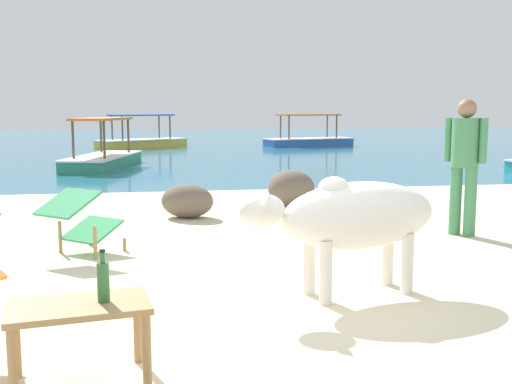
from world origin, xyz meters
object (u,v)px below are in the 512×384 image
at_px(boat_blue, 309,139).
at_px(boat_green, 103,157).
at_px(bottle, 103,281).
at_px(boat_yellow, 142,140).
at_px(cow, 354,217).
at_px(low_bench_table, 79,317).
at_px(deck_chair_near, 80,218).
at_px(person_standing, 465,156).

bearing_deg(boat_blue, boat_green, 33.07).
relative_size(boat_green, boat_blue, 1.00).
relative_size(bottle, boat_yellow, 0.08).
xyz_separation_m(boat_green, boat_yellow, (0.80, 8.27, 0.00)).
bearing_deg(bottle, cow, 35.32).
bearing_deg(cow, bottle, 22.34).
bearing_deg(cow, low_bench_table, 20.72).
xyz_separation_m(bottle, deck_chair_near, (-0.49, 3.09, -0.19)).
relative_size(cow, deck_chair_near, 1.90).
bearing_deg(deck_chair_near, cow, -85.65).
relative_size(person_standing, boat_green, 0.42).
distance_m(cow, person_standing, 2.92).
bearing_deg(deck_chair_near, boat_blue, 20.20).
xyz_separation_m(bottle, boat_green, (-1.10, 13.05, -0.32)).
height_order(cow, boat_blue, boat_blue).
xyz_separation_m(deck_chair_near, boat_yellow, (0.19, 18.24, -0.13)).
xyz_separation_m(bottle, person_standing, (3.90, 3.40, 0.37)).
xyz_separation_m(deck_chair_near, boat_green, (-0.61, 9.96, -0.13)).
bearing_deg(boat_blue, deck_chair_near, 55.06).
bearing_deg(boat_green, low_bench_table, 17.00).
relative_size(deck_chair_near, boat_yellow, 0.25).
distance_m(cow, boat_blue, 20.31).
xyz_separation_m(bottle, boat_yellow, (-0.30, 21.32, -0.32)).
distance_m(boat_blue, boat_yellow, 6.70).
bearing_deg(boat_green, deck_chair_near, 16.26).
height_order(low_bench_table, boat_blue, boat_blue).
xyz_separation_m(low_bench_table, bottle, (0.14, 0.01, 0.20)).
distance_m(cow, bottle, 2.29).
relative_size(deck_chair_near, boat_green, 0.24).
bearing_deg(deck_chair_near, person_standing, -44.77).
bearing_deg(boat_blue, bottle, 59.12).
distance_m(person_standing, boat_green, 10.89).
relative_size(bottle, boat_blue, 0.08).
bearing_deg(person_standing, boat_yellow, -117.83).
height_order(bottle, person_standing, person_standing).
height_order(person_standing, boat_yellow, person_standing).
xyz_separation_m(person_standing, boat_blue, (2.50, 17.71, -0.70)).
bearing_deg(boat_yellow, low_bench_table, -123.18).
xyz_separation_m(cow, boat_green, (-2.97, 11.73, -0.40)).
xyz_separation_m(cow, bottle, (-1.87, -1.32, -0.07)).
height_order(deck_chair_near, person_standing, person_standing).
xyz_separation_m(low_bench_table, person_standing, (4.03, 3.41, 0.57)).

